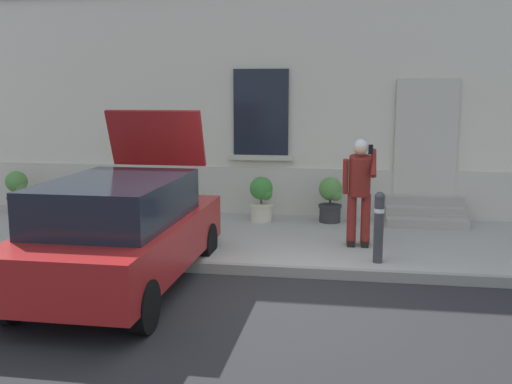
# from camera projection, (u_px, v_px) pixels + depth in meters

# --- Properties ---
(ground_plane) EXTENTS (80.00, 80.00, 0.00)m
(ground_plane) POSITION_uv_depth(u_px,v_px,m) (267.00, 298.00, 7.58)
(ground_plane) COLOR #232326
(sidewalk) EXTENTS (24.00, 3.60, 0.15)m
(sidewalk) POSITION_uv_depth(u_px,v_px,m) (290.00, 239.00, 10.30)
(sidewalk) COLOR #99968E
(sidewalk) RESTS_ON ground
(curb_edge) EXTENTS (24.00, 0.12, 0.15)m
(curb_edge) POSITION_uv_depth(u_px,v_px,m) (276.00, 271.00, 8.49)
(curb_edge) COLOR gray
(curb_edge) RESTS_ON ground
(building_facade) EXTENTS (24.00, 1.52, 7.50)m
(building_facade) POSITION_uv_depth(u_px,v_px,m) (304.00, 36.00, 12.11)
(building_facade) COLOR beige
(building_facade) RESTS_ON ground
(entrance_stoop) EXTENTS (1.46, 0.96, 0.48)m
(entrance_stoop) POSITION_uv_depth(u_px,v_px,m) (424.00, 213.00, 11.26)
(entrance_stoop) COLOR #9E998E
(entrance_stoop) RESTS_ON sidewalk
(hatchback_car_red) EXTENTS (1.81, 4.08, 2.34)m
(hatchback_car_red) POSITION_uv_depth(u_px,v_px,m) (122.00, 230.00, 7.84)
(hatchback_car_red) COLOR maroon
(hatchback_car_red) RESTS_ON ground
(bollard_near_person) EXTENTS (0.15, 0.15, 1.04)m
(bollard_near_person) POSITION_uv_depth(u_px,v_px,m) (379.00, 225.00, 8.55)
(bollard_near_person) COLOR #333338
(bollard_near_person) RESTS_ON sidewalk
(person_on_phone) EXTENTS (0.51, 0.52, 1.74)m
(person_on_phone) POSITION_uv_depth(u_px,v_px,m) (359.00, 186.00, 9.31)
(person_on_phone) COLOR maroon
(person_on_phone) RESTS_ON sidewalk
(planter_terracotta) EXTENTS (0.44, 0.44, 0.86)m
(planter_terracotta) POSITION_uv_depth(u_px,v_px,m) (17.00, 191.00, 12.15)
(planter_terracotta) COLOR #B25B38
(planter_terracotta) RESTS_ON sidewalk
(planter_olive) EXTENTS (0.44, 0.44, 0.86)m
(planter_olive) POSITION_uv_depth(u_px,v_px,m) (135.00, 194.00, 11.70)
(planter_olive) COLOR #606B38
(planter_olive) RESTS_ON sidewalk
(planter_cream) EXTENTS (0.44, 0.44, 0.86)m
(planter_cream) POSITION_uv_depth(u_px,v_px,m) (262.00, 198.00, 11.32)
(planter_cream) COLOR beige
(planter_cream) RESTS_ON sidewalk
(planter_charcoal) EXTENTS (0.44, 0.44, 0.86)m
(planter_charcoal) POSITION_uv_depth(u_px,v_px,m) (331.00, 199.00, 11.24)
(planter_charcoal) COLOR #2D2D30
(planter_charcoal) RESTS_ON sidewalk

